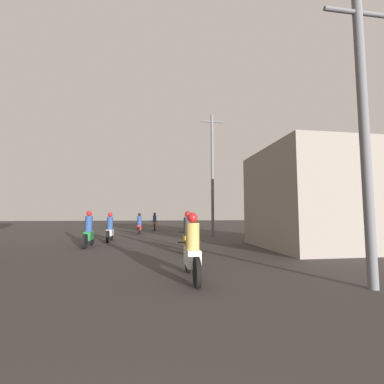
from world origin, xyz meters
The scene contains 9 objects.
motorcycle_white centered at (1.62, 6.29, 0.62)m, with size 0.60×2.05×1.55m.
motorcycle_yellow centered at (2.04, 10.33, 0.65)m, with size 0.60×1.95×1.63m.
motorcycle_green centered at (-2.24, 12.74, 0.67)m, with size 0.60×1.90×1.66m.
motorcycle_silver centered at (-1.68, 15.09, 0.64)m, with size 0.60×1.92×1.59m.
motorcycle_red centered at (-0.37, 20.33, 0.63)m, with size 0.60×1.92×1.58m.
motorcycle_orange centered at (0.79, 24.21, 0.66)m, with size 0.60×2.09×1.65m.
building_right_near centered at (7.91, 10.99, 2.22)m, with size 4.67×5.31×4.45m.
utility_pole_near centered at (5.14, 4.98, 3.40)m, with size 1.60×0.20×6.48m.
utility_pole_far centered at (4.66, 17.24, 4.38)m, with size 1.60×0.20×8.42m.
Camera 1 is at (0.73, 0.24, 1.52)m, focal length 24.00 mm.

